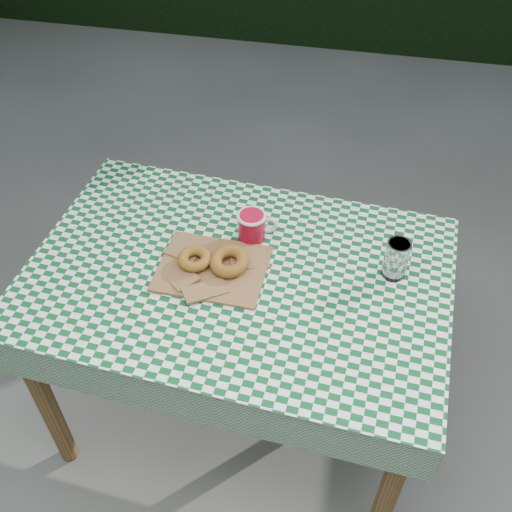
{
  "coord_description": "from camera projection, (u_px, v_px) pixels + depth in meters",
  "views": [
    {
      "loc": [
        0.39,
        -1.32,
        2.01
      ],
      "look_at": [
        0.14,
        -0.13,
        0.79
      ],
      "focal_mm": 41.65,
      "sensor_mm": 36.0,
      "label": 1
    }
  ],
  "objects": [
    {
      "name": "bagel_back",
      "position": [
        229.0,
        261.0,
        1.7
      ],
      "size": [
        0.15,
        0.15,
        0.04
      ],
      "primitive_type": "torus",
      "rotation": [
        0.0,
        0.0,
        -0.48
      ],
      "color": "#8E5F1D",
      "rests_on": "paper_bag"
    },
    {
      "name": "paper_bag",
      "position": [
        212.0,
        268.0,
        1.72
      ],
      "size": [
        0.31,
        0.25,
        0.02
      ],
      "primitive_type": "cube",
      "rotation": [
        0.0,
        0.0,
        -0.02
      ],
      "color": "brown",
      "rests_on": "tablecloth"
    },
    {
      "name": "ground",
      "position": [
        229.0,
        366.0,
        2.39
      ],
      "size": [
        60.0,
        60.0,
        0.0
      ],
      "primitive_type": "plane",
      "color": "#4F4F4A",
      "rests_on": "ground"
    },
    {
      "name": "coffee_mug",
      "position": [
        252.0,
        227.0,
        1.79
      ],
      "size": [
        0.21,
        0.21,
        0.09
      ],
      "primitive_type": null,
      "rotation": [
        0.0,
        0.0,
        0.33
      ],
      "color": "maroon",
      "rests_on": "tablecloth"
    },
    {
      "name": "bagel_front",
      "position": [
        194.0,
        259.0,
        1.71
      ],
      "size": [
        0.12,
        0.12,
        0.03
      ],
      "primitive_type": "torus",
      "rotation": [
        0.0,
        0.0,
        -0.22
      ],
      "color": "#8E5F1D",
      "rests_on": "paper_bag"
    },
    {
      "name": "tablecloth",
      "position": [
        237.0,
        273.0,
        1.72
      ],
      "size": [
        1.27,
        0.9,
        0.01
      ],
      "primitive_type": "cube",
      "rotation": [
        0.0,
        0.0,
        -0.07
      ],
      "color": "#0B491F",
      "rests_on": "table"
    },
    {
      "name": "drinking_glass",
      "position": [
        396.0,
        259.0,
        1.67
      ],
      "size": [
        0.09,
        0.09,
        0.12
      ],
      "primitive_type": "cylinder",
      "rotation": [
        0.0,
        0.0,
        0.36
      ],
      "color": "silver",
      "rests_on": "tablecloth"
    },
    {
      "name": "table",
      "position": [
        240.0,
        350.0,
        1.99
      ],
      "size": [
        1.25,
        0.88,
        0.75
      ],
      "primitive_type": "cube",
      "rotation": [
        0.0,
        0.0,
        -0.07
      ],
      "color": "brown",
      "rests_on": "ground"
    }
  ]
}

